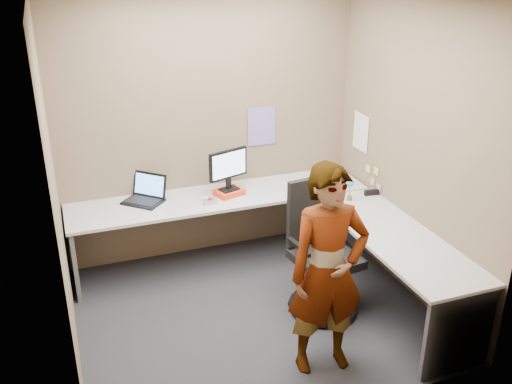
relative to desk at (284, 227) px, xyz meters
name	(u,v)px	position (x,y,z in m)	size (l,w,h in m)	color
ground	(254,312)	(-0.44, -0.39, -0.59)	(3.00, 3.00, 0.00)	#242428
wall_back	(209,126)	(-0.44, 0.91, 0.76)	(3.00, 3.00, 0.00)	brown
wall_right	(414,150)	(1.06, -0.39, 0.76)	(2.70, 2.70, 0.00)	brown
wall_left	(56,197)	(-1.94, -0.39, 0.76)	(2.70, 2.70, 0.00)	brown
desk	(284,227)	(0.00, 0.00, 0.00)	(2.98, 2.58, 0.73)	silver
paper_ream	(229,192)	(-0.34, 0.58, 0.17)	(0.27, 0.20, 0.05)	red
monitor	(228,166)	(-0.34, 0.60, 0.44)	(0.42, 0.19, 0.41)	black
laptop	(146,194)	(-1.14, 0.73, 0.21)	(0.46, 0.46, 0.26)	black
trackball_mouse	(210,201)	(-0.58, 0.45, 0.17)	(0.12, 0.08, 0.07)	#B7B7BC
origami	(206,198)	(-0.60, 0.52, 0.17)	(0.10, 0.10, 0.06)	white
stapler	(372,192)	(0.98, 0.10, 0.17)	(0.15, 0.04, 0.06)	black
flower	(350,186)	(0.71, 0.07, 0.28)	(0.07, 0.07, 0.22)	brown
calendar_purple	(261,126)	(0.11, 0.90, 0.71)	(0.30, 0.01, 0.40)	#846BB7
calendar_white	(361,132)	(1.05, 0.51, 0.66)	(0.01, 0.28, 0.38)	white
sticky_note_a	(376,171)	(1.05, 0.16, 0.36)	(0.01, 0.07, 0.07)	#F2E059
sticky_note_b	(373,181)	(1.05, 0.21, 0.23)	(0.01, 0.07, 0.07)	pink
sticky_note_c	(379,188)	(1.05, 0.09, 0.21)	(0.01, 0.07, 0.07)	pink
sticky_note_d	(368,169)	(1.05, 0.31, 0.33)	(0.01, 0.07, 0.07)	#F2E059
office_chair	(321,259)	(0.16, -0.49, -0.11)	(0.64, 0.62, 1.17)	black
person	(328,271)	(-0.15, -1.20, 0.24)	(0.60, 0.40, 1.66)	#999399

